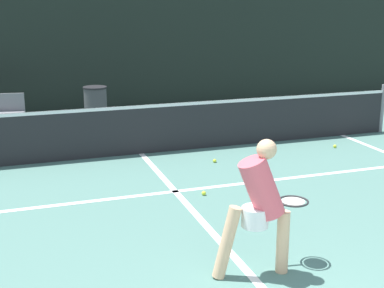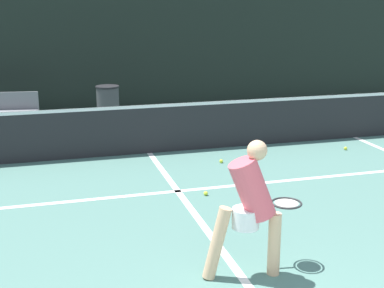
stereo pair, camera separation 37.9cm
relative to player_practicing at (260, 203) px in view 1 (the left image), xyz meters
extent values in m
cube|color=white|center=(-0.09, 2.74, -0.81)|extent=(8.25, 0.10, 0.01)
cube|color=white|center=(-0.09, 1.78, -0.81)|extent=(0.10, 6.37, 0.01)
cylinder|color=slate|center=(5.41, 4.97, -0.28)|extent=(0.09, 0.09, 1.07)
cube|color=#232326|center=(-0.09, 4.97, -0.34)|extent=(11.00, 0.02, 0.95)
cube|color=white|center=(-0.09, 4.97, 0.11)|extent=(11.00, 0.03, 0.06)
cube|color=black|center=(-0.09, 8.81, 0.79)|extent=(24.00, 0.06, 3.22)
cylinder|color=#DBAD84|center=(0.27, -0.04, -0.47)|extent=(0.14, 0.14, 0.70)
cylinder|color=#DBAD84|center=(-0.35, 0.04, -0.42)|extent=(0.33, 0.18, 0.81)
cylinder|color=white|center=(-0.05, 0.00, -0.15)|extent=(0.29, 0.29, 0.21)
cylinder|color=#E55966|center=(0.01, -0.01, 0.17)|extent=(0.52, 0.33, 0.72)
sphere|color=#DBAD84|center=(0.05, -0.01, 0.58)|extent=(0.21, 0.21, 0.21)
cylinder|color=#262628|center=(0.18, 0.20, -0.10)|extent=(0.30, 0.07, 0.03)
torus|color=#262628|center=(0.49, 0.16, -0.10)|extent=(0.39, 0.39, 0.02)
cylinder|color=beige|center=(0.49, 0.16, -0.10)|extent=(0.29, 0.29, 0.01)
sphere|color=#D1E033|center=(1.04, 3.97, -0.78)|extent=(0.07, 0.07, 0.07)
sphere|color=#D1E033|center=(0.28, 2.45, -0.78)|extent=(0.07, 0.07, 0.07)
sphere|color=#D1E033|center=(3.69, 4.13, -0.78)|extent=(0.07, 0.07, 0.07)
cube|color=#333338|center=(-2.26, 7.53, -0.59)|extent=(0.06, 0.32, 0.44)
cylinder|color=#3F3F42|center=(-0.57, 7.33, -0.35)|extent=(0.51, 0.51, 0.93)
cylinder|color=black|center=(-0.57, 7.33, 0.14)|extent=(0.54, 0.54, 0.04)
cube|color=beige|center=(-0.09, 23.81, 1.52)|extent=(36.00, 2.40, 4.66)
camera|label=1|loc=(-2.35, -4.71, 2.04)|focal=50.00mm
camera|label=2|loc=(-1.99, -4.82, 2.04)|focal=50.00mm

